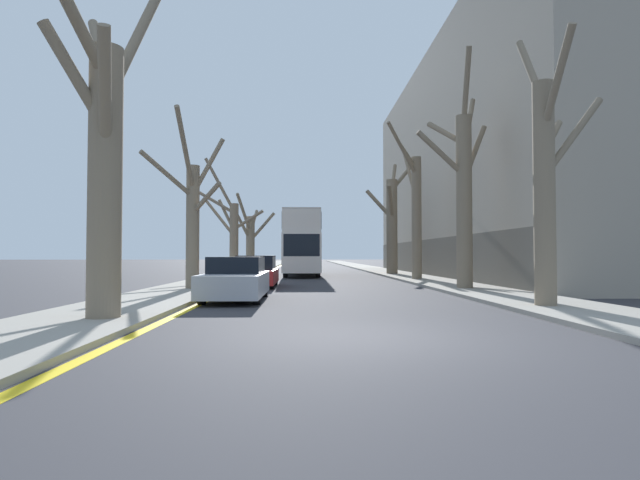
% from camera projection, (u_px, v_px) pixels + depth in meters
% --- Properties ---
extents(ground_plane, '(300.00, 300.00, 0.00)m').
position_uv_depth(ground_plane, '(364.00, 338.00, 8.73)').
color(ground_plane, '#333338').
extents(sidewalk_left, '(3.05, 120.00, 0.12)m').
position_uv_depth(sidewalk_left, '(263.00, 267.00, 58.49)').
color(sidewalk_left, gray).
rests_on(sidewalk_left, ground).
extents(sidewalk_right, '(3.05, 120.00, 0.12)m').
position_uv_depth(sidewalk_right, '(362.00, 267.00, 58.88)').
color(sidewalk_right, gray).
rests_on(sidewalk_right, ground).
extents(building_facade_right, '(10.08, 35.87, 15.37)m').
position_uv_depth(building_facade_right, '(495.00, 166.00, 34.81)').
color(building_facade_right, '#9E9384').
rests_on(building_facade_right, ground).
extents(kerb_line_stripe, '(0.24, 120.00, 0.01)m').
position_uv_depth(kerb_line_stripe, '(277.00, 267.00, 58.55)').
color(kerb_line_stripe, yellow).
rests_on(kerb_line_stripe, ground).
extents(street_tree_left_0, '(1.89, 4.13, 8.06)m').
position_uv_depth(street_tree_left_0, '(104.00, 155.00, 10.75)').
color(street_tree_left_0, '#7A6B56').
rests_on(street_tree_left_0, ground).
extents(street_tree_left_1, '(2.96, 3.09, 6.74)m').
position_uv_depth(street_tree_left_1, '(192.00, 216.00, 19.90)').
color(street_tree_left_1, '#7A6B56').
rests_on(street_tree_left_1, ground).
extents(street_tree_left_2, '(4.63, 2.05, 7.19)m').
position_uv_depth(street_tree_left_2, '(231.00, 231.00, 29.89)').
color(street_tree_left_2, '#7A6B56').
rests_on(street_tree_left_2, ground).
extents(street_tree_left_3, '(3.07, 4.91, 6.24)m').
position_uv_depth(street_tree_left_3, '(251.00, 239.00, 40.14)').
color(street_tree_left_3, '#7A6B56').
rests_on(street_tree_left_3, ground).
extents(street_tree_right_0, '(2.24, 3.37, 7.73)m').
position_uv_depth(street_tree_right_0, '(546.00, 178.00, 13.38)').
color(street_tree_right_0, '#7A6B56').
rests_on(street_tree_right_0, ground).
extents(street_tree_right_1, '(3.36, 3.08, 9.55)m').
position_uv_depth(street_tree_right_1, '(463.00, 189.00, 20.40)').
color(street_tree_right_1, '#7A6B56').
rests_on(street_tree_right_1, ground).
extents(street_tree_right_2, '(2.30, 3.94, 8.51)m').
position_uv_depth(street_tree_right_2, '(415.00, 211.00, 27.98)').
color(street_tree_right_2, '#7A6B56').
rests_on(street_tree_right_2, ground).
extents(street_tree_right_3, '(3.76, 5.34, 8.41)m').
position_uv_depth(street_tree_right_3, '(392.00, 221.00, 35.97)').
color(street_tree_right_3, '#7A6B56').
rests_on(street_tree_right_3, ground).
extents(double_decker_bus, '(2.46, 10.51, 4.35)m').
position_uv_depth(double_decker_bus, '(302.00, 241.00, 35.17)').
color(double_decker_bus, silver).
rests_on(double_decker_bus, ground).
extents(parked_car_0, '(1.84, 4.53, 1.39)m').
position_uv_depth(parked_car_0, '(236.00, 279.00, 16.03)').
color(parked_car_0, '#9EA3AD').
rests_on(parked_car_0, ground).
extents(parked_car_1, '(1.86, 4.43, 1.43)m').
position_uv_depth(parked_car_1, '(256.00, 272.00, 22.67)').
color(parked_car_1, maroon).
rests_on(parked_car_1, ground).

